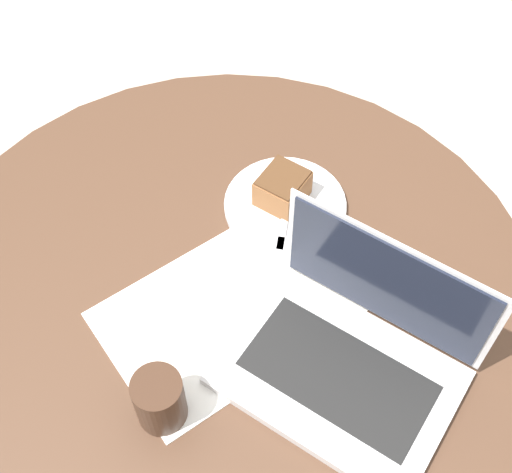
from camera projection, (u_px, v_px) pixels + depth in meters
The scene contains 8 objects.
ground_plane at pixel (236, 452), 1.79m from camera, with size 12.00×12.00×0.00m, color #B7AD9E.
dining_table at pixel (228, 348), 1.31m from camera, with size 1.05×1.05×0.77m.
paper_document at pixel (233, 308), 1.14m from camera, with size 0.48×0.40×0.00m.
plate at pixel (285, 205), 1.26m from camera, with size 0.22×0.22×0.01m.
cake_slice at pixel (282, 188), 1.23m from camera, with size 0.11×0.11×0.06m.
fork at pixel (285, 219), 1.23m from camera, with size 0.08×0.17×0.00m.
coffee_glass at pixel (160, 400), 1.00m from camera, with size 0.07×0.07×0.10m.
laptop at pixel (350, 355), 1.06m from camera, with size 0.41×0.41×0.22m.
Camera 1 is at (-0.07, -0.58, 1.77)m, focal length 50.00 mm.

